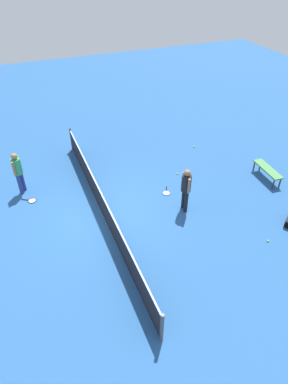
% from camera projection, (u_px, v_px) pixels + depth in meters
% --- Properties ---
extents(ground_plane, '(40.00, 40.00, 0.00)m').
position_uv_depth(ground_plane, '(103.00, 215.00, 11.85)').
color(ground_plane, '#265693').
extents(court_net, '(10.09, 0.09, 1.07)m').
position_uv_depth(court_net, '(102.00, 204.00, 11.55)').
color(court_net, '#4C4C51').
rests_on(court_net, ground_plane).
extents(player_near_side, '(0.52, 0.36, 1.70)m').
position_uv_depth(player_near_side, '(186.00, 187.00, 11.49)').
color(player_near_side, black).
rests_on(player_near_side, ground_plane).
extents(player_far_side, '(0.49, 0.47, 1.70)m').
position_uv_depth(player_far_side, '(18.00, 170.00, 12.33)').
color(player_far_side, navy).
rests_on(player_far_side, ground_plane).
extents(tennis_racket_near_player, '(0.60, 0.42, 0.03)m').
position_uv_depth(tennis_racket_near_player, '(166.00, 193.00, 12.86)').
color(tennis_racket_near_player, blue).
rests_on(tennis_racket_near_player, ground_plane).
extents(tennis_racket_far_player, '(0.45, 0.59, 0.03)m').
position_uv_depth(tennis_racket_far_player, '(31.00, 201.00, 12.47)').
color(tennis_racket_far_player, black).
rests_on(tennis_racket_far_player, ground_plane).
extents(tennis_ball_near_player, '(0.07, 0.07, 0.07)m').
position_uv_depth(tennis_ball_near_player, '(177.00, 174.00, 13.86)').
color(tennis_ball_near_player, '#C6E033').
rests_on(tennis_ball_near_player, ground_plane).
extents(tennis_ball_by_net, '(0.07, 0.07, 0.07)m').
position_uv_depth(tennis_ball_by_net, '(194.00, 147.00, 15.65)').
color(tennis_ball_by_net, '#C6E033').
rests_on(tennis_ball_by_net, ground_plane).
extents(tennis_ball_midcourt, '(0.07, 0.07, 0.07)m').
position_uv_depth(tennis_ball_midcourt, '(268.00, 241.00, 10.78)').
color(tennis_ball_midcourt, '#C6E033').
rests_on(tennis_ball_midcourt, ground_plane).
extents(courtside_bench, '(1.52, 0.49, 0.48)m').
position_uv_depth(courtside_bench, '(268.00, 170.00, 13.40)').
color(courtside_bench, '#4C8C4C').
rests_on(courtside_bench, ground_plane).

